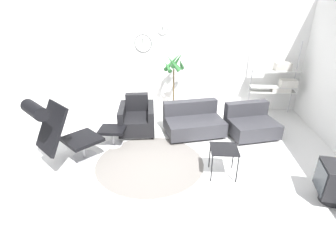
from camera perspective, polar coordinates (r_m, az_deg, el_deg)
name	(u,v)px	position (r m, az deg, el deg)	size (l,w,h in m)	color
ground_plane	(151,161)	(4.77, -3.78, -7.67)	(12.00, 12.00, 0.00)	white
wall_back	(163,54)	(6.81, -1.20, 15.36)	(12.00, 0.09, 2.80)	white
round_rug	(150,163)	(4.72, -3.99, -8.00)	(1.91, 1.91, 0.01)	slate
lounge_chair	(58,128)	(4.65, -22.84, -0.36)	(1.14, 1.18, 1.24)	#BCBCC1
ottoman	(113,132)	(5.26, -11.98, -1.39)	(0.49, 0.42, 0.37)	#BCBCC1
armchair_red	(137,119)	(5.74, -6.73, 1.47)	(0.84, 0.94, 0.77)	silver
couch_low	(193,123)	(5.67, 5.51, 0.72)	(1.38, 1.12, 0.65)	black
couch_second	(251,124)	(5.85, 17.53, 0.38)	(1.15, 1.05, 0.65)	black
side_table	(224,151)	(4.29, 12.10, -5.43)	(0.44, 0.44, 0.50)	black
crt_television	(336,182)	(4.40, 32.67, -10.27)	(0.49, 0.53, 0.60)	black
potted_plant	(174,84)	(6.51, 1.26, 9.20)	(0.53, 0.51, 1.52)	brown
shelf_unit	(280,80)	(6.99, 23.24, 9.15)	(1.10, 0.28, 1.78)	#BCBCC1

